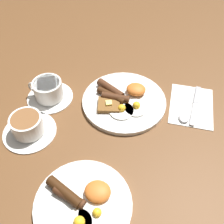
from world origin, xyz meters
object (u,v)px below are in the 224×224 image
(teacup_near, at_px, (48,91))
(teacup_far, at_px, (28,126))
(breakfast_plate_far, at_px, (83,203))
(knife, at_px, (196,103))
(spoon, at_px, (186,113))
(breakfast_plate_near, at_px, (123,100))

(teacup_near, height_order, teacup_far, teacup_near)
(breakfast_plate_far, bearing_deg, teacup_near, -57.95)
(knife, bearing_deg, teacup_near, -74.49)
(teacup_far, relative_size, spoon, 0.94)
(breakfast_plate_far, height_order, spoon, breakfast_plate_far)
(breakfast_plate_near, relative_size, knife, 1.54)
(breakfast_plate_far, height_order, knife, breakfast_plate_far)
(breakfast_plate_far, relative_size, knife, 1.34)
(breakfast_plate_far, bearing_deg, spoon, -124.70)
(breakfast_plate_near, relative_size, teacup_far, 1.72)
(breakfast_plate_far, bearing_deg, teacup_far, -40.34)
(teacup_near, relative_size, knife, 0.85)
(breakfast_plate_far, height_order, teacup_near, teacup_near)
(teacup_near, xyz_separation_m, spoon, (-0.46, -0.01, -0.02))
(teacup_near, distance_m, spoon, 0.46)
(breakfast_plate_near, distance_m, teacup_far, 0.32)
(breakfast_plate_far, xyz_separation_m, teacup_far, (0.22, -0.19, 0.02))
(teacup_near, distance_m, teacup_far, 0.15)
(spoon, bearing_deg, knife, 158.69)
(breakfast_plate_far, relative_size, spoon, 1.41)
(breakfast_plate_far, height_order, teacup_far, teacup_far)
(teacup_near, height_order, knife, teacup_near)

